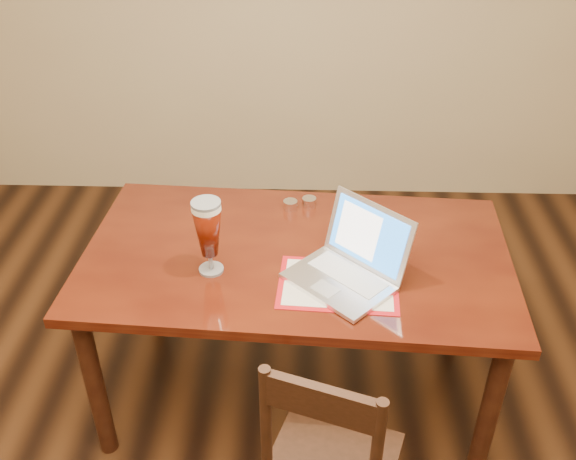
{
  "coord_description": "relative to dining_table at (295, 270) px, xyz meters",
  "views": [
    {
      "loc": [
        0.21,
        -1.3,
        2.23
      ],
      "look_at": [
        0.14,
        0.68,
        0.9
      ],
      "focal_mm": 40.0,
      "sensor_mm": 36.0,
      "label": 1
    }
  ],
  "objects": [
    {
      "name": "room_shell",
      "position": [
        -0.17,
        -0.7,
        1.07
      ],
      "size": [
        4.51,
        5.01,
        2.71
      ],
      "color": "tan",
      "rests_on": "ground"
    },
    {
      "name": "dining_table",
      "position": [
        0.0,
        0.0,
        0.0
      ],
      "size": [
        1.7,
        1.02,
        1.07
      ],
      "rotation": [
        0.0,
        0.0,
        -0.06
      ],
      "color": "#521A0A",
      "rests_on": "ground"
    }
  ]
}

